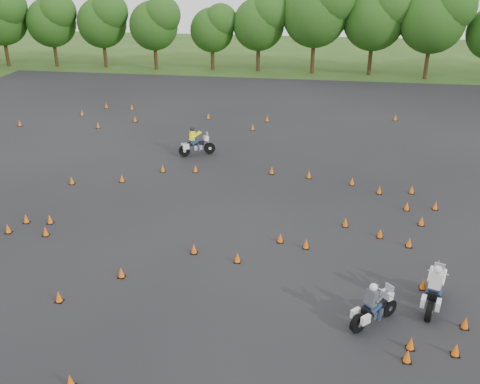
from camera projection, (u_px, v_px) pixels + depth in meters
name	position (u px, v px, depth m)	size (l,w,h in m)	color
ground	(227.00, 251.00, 24.37)	(140.00, 140.00, 0.00)	#2D5119
asphalt_pad	(245.00, 197.00, 29.78)	(62.00, 62.00, 0.00)	black
treeline	(308.00, 37.00, 53.82)	(86.98, 32.48, 11.10)	#234B15
traffic_cones	(251.00, 200.00, 28.85)	(36.61, 32.63, 0.45)	#FF650A
rider_grey	(375.00, 303.00, 19.27)	(2.33, 0.71, 1.80)	#43454B
rider_yellow	(197.00, 142.00, 35.55)	(2.48, 0.76, 1.92)	#F5F715
rider_white	(435.00, 285.00, 20.16)	(2.52, 0.77, 1.95)	silver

